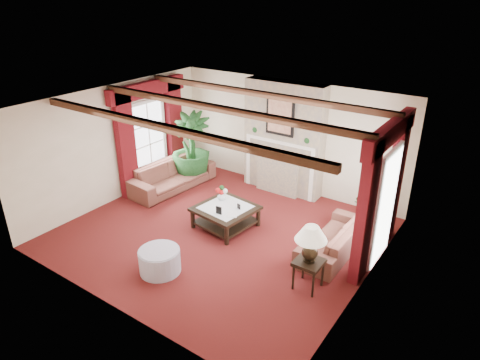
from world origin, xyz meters
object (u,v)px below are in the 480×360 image
Objects in this scene: potted_palm at (191,162)px; side_table at (308,274)px; ottoman at (160,261)px; coffee_table at (226,217)px; sofa_right at (334,234)px; sofa_left at (172,171)px.

potted_palm is 3.80× the size of side_table.
side_table reaches higher than ottoman.
potted_palm is at bearing 153.22° from side_table.
coffee_table is 1.52× the size of ottoman.
sofa_right is at bearing -12.75° from potted_palm.
sofa_right is 2.29m from coffee_table.
sofa_right is at bearing -89.44° from sofa_left.
ottoman is (-0.04, -1.92, -0.01)m from coffee_table.
sofa_right is 3.65× the size of side_table.
potted_palm is 2.61m from coffee_table.
sofa_right is 1.74× the size of coffee_table.
potted_palm reaches higher than sofa_right.
sofa_right is (4.50, -0.35, -0.07)m from sofa_left.
sofa_left reaches higher than sofa_right.
side_table is at bearing -12.52° from coffee_table.
sofa_left is 3.50m from ottoman.
ottoman is at bearing -43.76° from sofa_right.
ottoman is at bearing -84.17° from coffee_table.
side_table is at bearing -104.47° from sofa_left.
coffee_table is (2.16, -1.44, -0.27)m from potted_palm.
coffee_table is 1.92m from ottoman.
sofa_right reaches higher than side_table.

